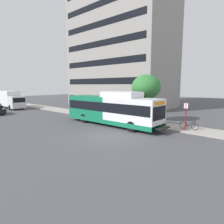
# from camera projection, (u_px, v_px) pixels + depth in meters

# --- Properties ---
(ground_plane) EXTENTS (120.00, 120.00, 0.00)m
(ground_plane) POSITION_uv_depth(u_px,v_px,m) (56.00, 124.00, 21.18)
(ground_plane) COLOR #4C4C51
(sidewalk_curb) EXTENTS (3.00, 56.00, 0.14)m
(sidewalk_curb) POSITION_uv_depth(u_px,v_px,m) (111.00, 118.00, 25.03)
(sidewalk_curb) COLOR #A8A399
(sidewalk_curb) RESTS_ON ground
(transit_bus) EXTENTS (2.58, 12.25, 3.65)m
(transit_bus) POSITION_uv_depth(u_px,v_px,m) (111.00, 109.00, 20.59)
(transit_bus) COLOR white
(transit_bus) RESTS_ON ground
(bus_stop_sign_pole) EXTENTS (0.10, 0.36, 2.60)m
(bus_stop_sign_pole) POSITION_uv_depth(u_px,v_px,m) (186.00, 114.00, 17.40)
(bus_stop_sign_pole) COLOR red
(bus_stop_sign_pole) RESTS_ON sidewalk_curb
(bicycle_parked) EXTENTS (0.52, 1.76, 1.02)m
(bicycle_parked) POSITION_uv_depth(u_px,v_px,m) (189.00, 125.00, 18.02)
(bicycle_parked) COLOR black
(bicycle_parked) RESTS_ON sidewalk_curb
(street_tree_near_stop) EXTENTS (3.32, 3.32, 5.37)m
(street_tree_near_stop) POSITION_uv_depth(u_px,v_px,m) (146.00, 87.00, 21.86)
(street_tree_near_stop) COLOR #4C3823
(street_tree_near_stop) RESTS_ON sidewalk_curb
(box_truck_background) EXTENTS (2.32, 7.01, 3.25)m
(box_truck_background) POSITION_uv_depth(u_px,v_px,m) (11.00, 99.00, 35.21)
(box_truck_background) COLOR silver
(box_truck_background) RESTS_ON ground
(apartment_tower_backdrop) EXTENTS (11.40, 20.69, 40.28)m
(apartment_tower_backdrop) POSITION_uv_depth(u_px,v_px,m) (121.00, 3.00, 37.16)
(apartment_tower_backdrop) COLOR gray
(apartment_tower_backdrop) RESTS_ON ground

